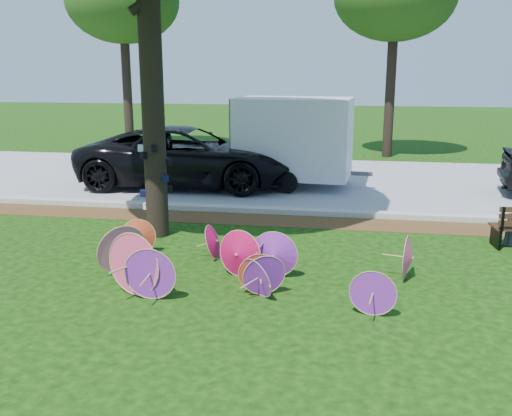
{
  "coord_description": "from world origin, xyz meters",
  "views": [
    {
      "loc": [
        2.12,
        -7.57,
        3.29
      ],
      "look_at": [
        0.5,
        2.0,
        0.9
      ],
      "focal_mm": 40.0,
      "sensor_mm": 36.0,
      "label": 1
    }
  ],
  "objects": [
    {
      "name": "ground",
      "position": [
        0.0,
        0.0,
        0.0
      ],
      "size": [
        90.0,
        90.0,
        0.0
      ],
      "primitive_type": "plane",
      "color": "black",
      "rests_on": "ground"
    },
    {
      "name": "street",
      "position": [
        0.0,
        9.35,
        0.01
      ],
      "size": [
        90.0,
        8.0,
        0.01
      ],
      "primitive_type": "cube",
      "color": "gray",
      "rests_on": "ground"
    },
    {
      "name": "cargo_trailer",
      "position": [
        0.51,
        8.36,
        1.39
      ],
      "size": [
        3.27,
        2.22,
        2.79
      ],
      "primitive_type": "cube",
      "rotation": [
        0.0,
        0.0,
        -0.08
      ],
      "color": "silver",
      "rests_on": "ground"
    },
    {
      "name": "mulch_strip",
      "position": [
        0.0,
        4.5,
        0.01
      ],
      "size": [
        90.0,
        1.0,
        0.01
      ],
      "primitive_type": "cube",
      "color": "#472D16",
      "rests_on": "ground"
    },
    {
      "name": "black_van",
      "position": [
        -2.47,
        7.9,
        0.84
      ],
      "size": [
        6.18,
        3.08,
        1.68
      ],
      "primitive_type": "imported",
      "rotation": [
        0.0,
        0.0,
        1.62
      ],
      "color": "black",
      "rests_on": "ground"
    },
    {
      "name": "parasol_pile",
      "position": [
        0.15,
        0.62,
        0.38
      ],
      "size": [
        5.17,
        2.39,
        0.97
      ],
      "color": "#B83F1D",
      "rests_on": "ground"
    },
    {
      "name": "curb",
      "position": [
        0.0,
        5.2,
        0.06
      ],
      "size": [
        90.0,
        0.3,
        0.12
      ],
      "primitive_type": "cube",
      "color": "#B7B5AD",
      "rests_on": "ground"
    }
  ]
}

